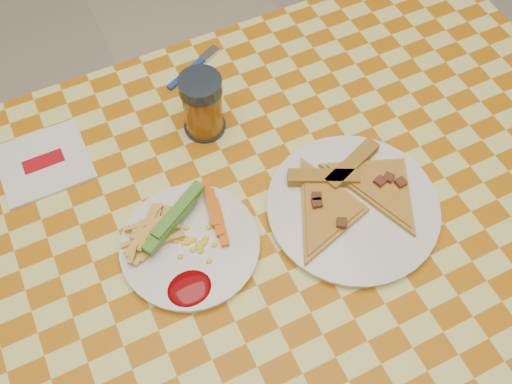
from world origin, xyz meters
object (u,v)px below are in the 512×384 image
plate_right (352,208)px  plate_left (190,246)px  drink_glass (202,105)px  table (266,254)px

plate_right → plate_left: bearing=169.0°
plate_right → drink_glass: 0.30m
plate_left → drink_glass: 0.24m
plate_right → drink_glass: bearing=119.7°
plate_left → plate_right: bearing=-11.0°
table → drink_glass: (-0.00, 0.23, 0.13)m
table → drink_glass: 0.27m
table → plate_right: bearing=-8.5°
plate_right → table: bearing=171.5°
table → plate_left: plate_left is taller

